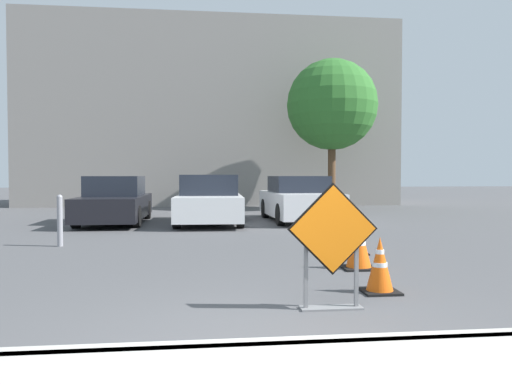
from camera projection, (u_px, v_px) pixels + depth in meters
name	position (u px, v px, depth m)	size (l,w,h in m)	color
ground_plane	(220.00, 227.00, 13.84)	(96.00, 96.00, 0.00)	#4C4C4F
curb_lip	(276.00, 350.00, 3.91)	(27.48, 0.20, 0.14)	#ADAAA3
road_closed_sign	(332.00, 241.00, 5.31)	(0.98, 0.20, 1.36)	black
traffic_cone_nearest	(380.00, 266.00, 6.11)	(0.44, 0.44, 0.69)	black
traffic_cone_second	(359.00, 244.00, 7.68)	(0.52, 0.52, 0.78)	black
traffic_cone_third	(351.00, 236.00, 9.16)	(0.53, 0.53, 0.69)	black
traffic_cone_fourth	(347.00, 229.00, 10.57)	(0.46, 0.46, 0.62)	black
parked_car_nearest	(115.00, 202.00, 15.07)	(1.83, 4.56, 1.42)	black
parked_car_second	(209.00, 201.00, 14.87)	(2.04, 4.33, 1.46)	white
parked_car_third	(299.00, 200.00, 15.74)	(1.99, 4.41, 1.42)	silver
bollard_nearest	(60.00, 219.00, 10.09)	(0.12, 0.12, 1.05)	gray
building_facade_backdrop	(212.00, 116.00, 25.36)	(18.02, 5.00, 8.93)	gray
street_tree_behind_lot	(332.00, 105.00, 20.78)	(3.78, 3.78, 6.28)	#513823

